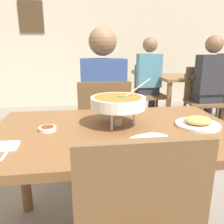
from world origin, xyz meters
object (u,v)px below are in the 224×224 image
curry_bowl (118,103)px  chair_bg_middle (202,96)px  dining_table_far (188,84)px  patron_bg_middle (208,80)px  rice_plate (154,142)px  sauce_dish (48,129)px  dining_table_main (116,147)px  patron_bg_right (148,75)px  appetizer_plate (198,123)px  chair_diner_main (104,125)px  chair_bg_right (149,90)px  diner_main (103,98)px

curry_bowl → chair_bg_middle: curry_bowl is taller
dining_table_far → patron_bg_middle: size_ratio=0.76×
dining_table_far → rice_plate: bearing=-118.7°
sauce_dish → patron_bg_middle: 2.48m
dining_table_main → patron_bg_middle: bearing=48.2°
curry_bowl → patron_bg_right: size_ratio=0.25×
patron_bg_right → chair_bg_middle: bearing=-42.3°
appetizer_plate → chair_diner_main: bearing=122.3°
chair_diner_main → curry_bowl: (0.02, -0.64, 0.35)m
appetizer_plate → chair_bg_middle: chair_bg_middle is taller
patron_bg_middle → dining_table_main: bearing=-131.8°
chair_diner_main → chair_bg_right: (0.88, 1.60, 0.00)m
curry_bowl → dining_table_far: size_ratio=0.33×
dining_table_main → curry_bowl: (0.02, 0.05, 0.24)m
diner_main → appetizer_plate: diner_main is taller
sauce_dish → patron_bg_middle: size_ratio=0.07×
dining_table_main → appetizer_plate: (0.46, -0.02, 0.13)m
curry_bowl → dining_table_far: (1.47, 2.19, -0.26)m
dining_table_main → sauce_dish: bearing=177.6°
rice_plate → dining_table_far: size_ratio=0.24×
chair_diner_main → patron_bg_middle: 1.80m
chair_diner_main → dining_table_far: size_ratio=0.90×
diner_main → dining_table_far: bearing=45.3°
chair_bg_middle → patron_bg_middle: patron_bg_middle is taller
sauce_dish → patron_bg_right: patron_bg_right is taller
diner_main → rice_plate: size_ratio=5.46×
chair_bg_right → patron_bg_right: bearing=152.2°
dining_table_far → dining_table_main: bearing=-123.7°
chair_diner_main → appetizer_plate: chair_diner_main is taller
chair_bg_middle → rice_plate: bearing=-123.8°
dining_table_main → chair_bg_middle: bearing=50.0°
rice_plate → diner_main: bearing=97.5°
rice_plate → patron_bg_middle: bearing=54.7°
dining_table_main → diner_main: bearing=90.0°
rice_plate → patron_bg_middle: 2.36m
appetizer_plate → sauce_dish: bearing=177.5°
dining_table_main → curry_bowl: bearing=68.7°
rice_plate → chair_bg_middle: (1.34, 2.00, -0.24)m
chair_diner_main → patron_bg_middle: (1.49, 0.97, 0.24)m
dining_table_far → patron_bg_middle: (-0.00, -0.58, 0.14)m
chair_diner_main → rice_plate: size_ratio=3.75×
diner_main → rice_plate: 0.99m
appetizer_plate → chair_bg_middle: bearing=60.2°
rice_plate → patron_bg_middle: patron_bg_middle is taller
rice_plate → chair_bg_middle: size_ratio=0.27×
diner_main → curry_bowl: 0.69m
chair_diner_main → diner_main: bearing=90.0°
curry_bowl → patron_bg_middle: 2.19m
appetizer_plate → sauce_dish: 0.81m
chair_bg_right → patron_bg_right: size_ratio=0.69×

